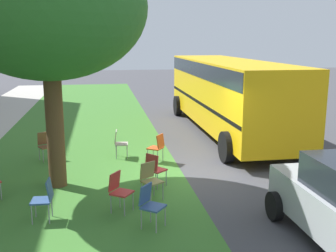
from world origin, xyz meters
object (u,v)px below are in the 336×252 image
Objects in this scene: chair_0 at (157,146)px; school_bus at (228,89)px; chair_5 at (119,141)px; chair_2 at (150,178)px; street_tree at (48,8)px; chair_1 at (150,203)px; chair_4 at (155,168)px; chair_7 at (45,197)px; chair_6 at (46,144)px; chair_3 at (119,189)px.

chair_0 is 5.11m from school_bus.
chair_2 is at bearing -171.18° from chair_5.
chair_1 is at bearing -143.06° from street_tree.
chair_7 is at bearing 122.16° from chair_4.
chair_1 is 1.00× the size of chair_5.
street_tree reaches higher than chair_1.
chair_7 is (-1.56, 2.48, 0.00)m from chair_4.
chair_5 is (2.32, -1.68, -3.90)m from street_tree.
chair_6 is (5.12, 2.64, 0.00)m from chair_1.
chair_3 is (-1.87, -1.47, -3.90)m from street_tree.
chair_5 is at bearing 14.93° from chair_4.
chair_5 and chair_7 have the same top height.
chair_6 is (2.91, 3.02, 0.00)m from chair_4.
chair_0 is 2.14m from chair_4.
chair_7 is (0.65, 2.10, 0.00)m from chair_1.
chair_4 and chair_7 have the same top height.
school_bus is (3.66, -3.34, 1.24)m from chair_0.
chair_1 is 0.08× the size of school_bus.
chair_3 is 0.08× the size of school_bus.
chair_1 is at bearing 170.19° from chair_4.
chair_4 is 1.00× the size of chair_5.
chair_1 is 1.00× the size of chair_6.
chair_0 and chair_1 have the same top height.
chair_3 is 1.00× the size of chair_6.
chair_0 is at bearing -103.27° from chair_6.
chair_5 is at bearing 57.17° from chair_0.
chair_2 is 0.08× the size of school_bus.
chair_4 is (0.76, -0.20, 0.00)m from chair_2.
chair_3 is (-0.60, 0.76, 0.00)m from chair_2.
school_bus is at bearing -42.41° from chair_0.
chair_4 is at bearing 147.27° from school_bus.
chair_5 is at bearing 8.82° from chair_2.
chair_6 is at bearing 13.84° from street_tree.
chair_3 is at bearing -154.14° from chair_6.
chair_6 is at bearing 6.89° from chair_7.
chair_1 is at bearing -107.20° from chair_7.
chair_2 is (1.45, -0.18, 0.00)m from chair_1.
street_tree is 5.18m from chair_1.
street_tree reaches higher than school_bus.
chair_0 and chair_4 have the same top height.
chair_0 is 3.48m from chair_6.
chair_5 is at bearing -35.92° from street_tree.
chair_4 is at bearing -35.33° from chair_3.
chair_3 is 1.66m from chair_4.
chair_4 is at bearing -14.72° from chair_2.
chair_6 is at bearing 27.28° from chair_1.
chair_6 is (0.80, 3.39, 0.00)m from chair_0.
chair_3 is at bearing 33.79° from chair_1.
street_tree is at bearing -1.36° from chair_7.
chair_1 is 2.24m from chair_4.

